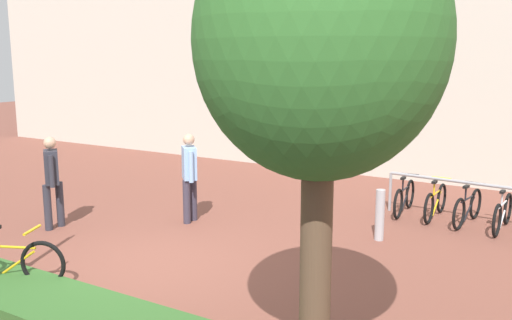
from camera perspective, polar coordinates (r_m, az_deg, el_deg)
name	(u,v)px	position (r m, az deg, el deg)	size (l,w,h in m)	color
ground_plane	(147,264)	(8.87, -11.12, -10.45)	(60.00, 60.00, 0.00)	brown
planter_strip	(62,307)	(7.55, -19.28, -14.03)	(7.00, 1.10, 0.16)	#336028
tree_sidewalk	(320,45)	(4.67, 6.60, 11.60)	(2.10, 2.10, 4.43)	brown
bike_at_sign	(9,261)	(8.59, -24.03, -9.40)	(1.56, 0.73, 0.86)	black
bike_rack_cluster	(468,206)	(11.36, 20.91, -4.45)	(3.20, 1.76, 0.83)	#99999E
bollard_steel	(380,215)	(9.90, 12.58, -5.53)	(0.16, 0.16, 0.90)	#ADADB2
person_casual_tan	(189,172)	(10.68, -6.84, -1.23)	(0.46, 0.46, 1.72)	#383342
person_suited_navy	(52,176)	(10.88, -20.18, -1.60)	(0.50, 0.44, 1.72)	#2D2D38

